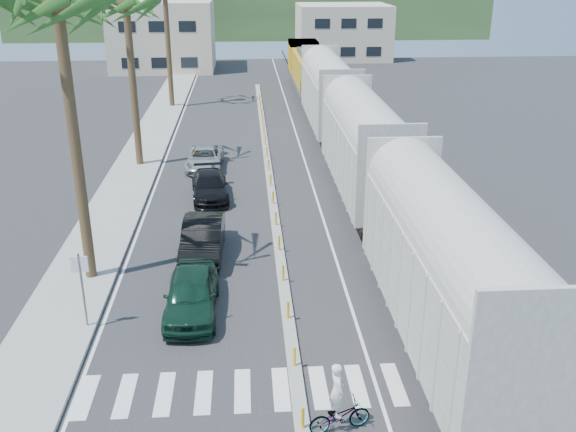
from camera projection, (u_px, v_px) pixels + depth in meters
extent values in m
plane|color=#28282B|center=(292.00, 352.00, 21.90)|extent=(140.00, 140.00, 0.00)
cube|color=gray|center=(144.00, 152.00, 44.49)|extent=(3.00, 90.00, 0.15)
cube|color=black|center=(321.00, 138.00, 48.09)|extent=(0.12, 100.00, 0.06)
cube|color=black|center=(340.00, 138.00, 48.18)|extent=(0.12, 100.00, 0.06)
cube|color=gray|center=(269.00, 171.00, 40.39)|extent=(0.45, 60.00, 0.15)
cylinder|color=gold|center=(303.00, 418.00, 18.00)|extent=(0.10, 0.10, 0.70)
cylinder|color=gold|center=(294.00, 356.00, 20.78)|extent=(0.10, 0.10, 0.70)
cylinder|color=gold|center=(288.00, 310.00, 23.56)|extent=(0.10, 0.10, 0.70)
cylinder|color=gold|center=(283.00, 273.00, 26.34)|extent=(0.10, 0.10, 0.70)
cylinder|color=gold|center=(279.00, 243.00, 29.12)|extent=(0.10, 0.10, 0.70)
cylinder|color=gold|center=(276.00, 218.00, 31.90)|extent=(0.10, 0.10, 0.70)
cylinder|color=gold|center=(273.00, 198.00, 34.68)|extent=(0.10, 0.10, 0.70)
cylinder|color=gold|center=(271.00, 180.00, 37.46)|extent=(0.10, 0.10, 0.70)
cylinder|color=gold|center=(269.00, 165.00, 40.24)|extent=(0.10, 0.10, 0.70)
cylinder|color=gold|center=(267.00, 152.00, 43.02)|extent=(0.10, 0.10, 0.70)
cylinder|color=gold|center=(265.00, 140.00, 45.79)|extent=(0.10, 0.10, 0.70)
cylinder|color=gold|center=(264.00, 130.00, 48.57)|extent=(0.10, 0.10, 0.70)
cylinder|color=gold|center=(263.00, 120.00, 51.35)|extent=(0.10, 0.10, 0.70)
cylinder|color=gold|center=(262.00, 112.00, 54.13)|extent=(0.10, 0.10, 0.70)
cylinder|color=gold|center=(261.00, 105.00, 56.91)|extent=(0.10, 0.10, 0.70)
cylinder|color=gold|center=(260.00, 98.00, 59.69)|extent=(0.10, 0.10, 0.70)
cube|color=silver|center=(297.00, 388.00, 20.04)|extent=(14.00, 2.20, 0.01)
cube|color=silver|center=(168.00, 152.00, 44.62)|extent=(0.12, 90.00, 0.01)
cube|color=silver|center=(301.00, 150.00, 45.21)|extent=(0.12, 90.00, 0.01)
cube|color=#A3A195|center=(445.00, 281.00, 20.96)|extent=(3.00, 12.88, 3.40)
cylinder|color=#A3A195|center=(450.00, 233.00, 20.33)|extent=(2.90, 12.58, 2.90)
cube|color=black|center=(439.00, 338.00, 21.78)|extent=(2.60, 12.88, 1.00)
cube|color=#A3A195|center=(364.00, 153.00, 34.86)|extent=(3.00, 12.88, 3.40)
cylinder|color=#A3A195|center=(365.00, 122.00, 34.22)|extent=(2.90, 12.58, 2.90)
cube|color=black|center=(362.00, 191.00, 35.67)|extent=(2.60, 12.88, 1.00)
cube|color=#A3A195|center=(329.00, 98.00, 48.75)|extent=(3.00, 12.88, 3.40)
cylinder|color=#A3A195|center=(329.00, 75.00, 48.12)|extent=(2.90, 12.58, 2.90)
cube|color=black|center=(328.00, 126.00, 49.57)|extent=(2.60, 12.88, 1.00)
cube|color=#4C4C4F|center=(308.00, 82.00, 64.19)|extent=(3.00, 17.00, 0.50)
cube|color=#C48E13|center=(309.00, 68.00, 62.68)|extent=(2.70, 12.24, 2.60)
cube|color=#C48E13|center=(303.00, 56.00, 68.85)|extent=(3.00, 3.74, 3.20)
cube|color=black|center=(308.00, 88.00, 64.41)|extent=(2.60, 13.60, 0.90)
cylinder|color=brown|center=(76.00, 152.00, 24.91)|extent=(0.44, 0.44, 11.00)
cylinder|color=brown|center=(133.00, 89.00, 39.89)|extent=(0.44, 0.44, 10.00)
sphere|color=#2A591B|center=(126.00, 2.00, 37.98)|extent=(3.20, 3.20, 3.20)
cylinder|color=brown|center=(168.00, 39.00, 56.22)|extent=(0.44, 0.44, 12.00)
cylinder|color=slate|center=(83.00, 292.00, 22.73)|extent=(0.08, 0.08, 3.00)
cube|color=silver|center=(79.00, 264.00, 22.32)|extent=(0.60, 0.04, 0.60)
cube|color=#B9AE93|center=(163.00, 36.00, 77.15)|extent=(12.00, 10.00, 8.00)
cube|color=#B9AE93|center=(161.00, 16.00, 91.47)|extent=(14.00, 12.00, 10.00)
cube|color=#B9AE93|center=(343.00, 32.00, 86.20)|extent=(12.00, 10.00, 7.00)
cube|color=#385628|center=(250.00, 0.00, 112.30)|extent=(80.00, 20.00, 12.00)
imported|color=#0F2F21|center=(191.00, 294.00, 24.03)|extent=(1.97, 4.81, 1.63)
imported|color=black|center=(203.00, 239.00, 28.75)|extent=(2.03, 5.14, 1.66)
imported|color=black|center=(210.00, 186.00, 35.81)|extent=(2.81, 5.17, 1.40)
imported|color=#B0B3B6|center=(205.00, 158.00, 41.00)|extent=(2.56, 4.93, 1.32)
imported|color=#9EA0A5|center=(340.00, 416.00, 18.10)|extent=(1.46, 2.11, 0.96)
imported|color=white|center=(337.00, 390.00, 17.76)|extent=(0.79, 0.67, 1.66)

